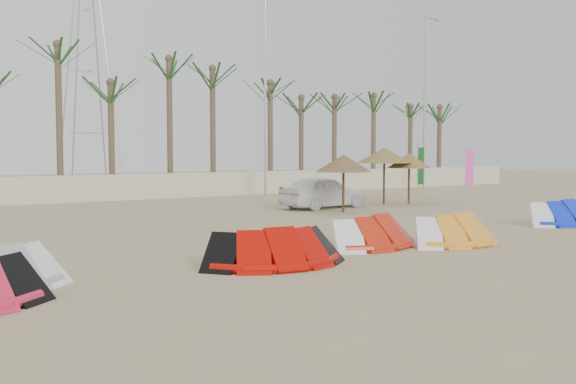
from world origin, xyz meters
TOP-DOWN VIEW (x-y plane):
  - ground at (0.00, 0.00)m, footprint 120.00×120.00m
  - boundary_wall at (0.00, 22.00)m, footprint 60.00×0.30m
  - palm_line at (0.67, 23.50)m, footprint 52.00×4.00m
  - lamp_c at (8.04, 20.00)m, footprint 1.25×0.14m
  - lamp_d at (20.04, 20.00)m, footprint 1.25×0.14m
  - pylon at (1.00, 28.00)m, footprint 3.00×3.00m
  - kite_red_mid at (-2.86, 2.54)m, footprint 3.33×1.87m
  - kite_red_right at (0.84, 3.49)m, footprint 3.44×2.28m
  - kite_orange at (2.87, 2.50)m, footprint 2.99×1.66m
  - kite_blue at (9.40, 3.62)m, footprint 3.02×1.55m
  - parasol_left at (5.96, 10.84)m, footprint 2.26×2.26m
  - parasol_mid at (11.14, 12.38)m, footprint 1.99×1.99m
  - parasol_right at (9.94, 12.77)m, footprint 2.51×2.51m
  - flag_pink at (14.07, 11.38)m, footprint 0.44×0.13m
  - flag_green at (12.57, 13.06)m, footprint 0.45×0.04m
  - car at (6.42, 12.80)m, footprint 4.30×2.13m

SIDE VIEW (x-z plane):
  - ground at x=0.00m, z-range 0.00..0.00m
  - pylon at x=1.00m, z-range -7.00..7.00m
  - kite_orange at x=2.87m, z-range -0.03..0.87m
  - kite_blue at x=9.40m, z-range -0.03..0.87m
  - kite_red_right at x=0.84m, z-range -0.03..0.87m
  - kite_red_mid at x=-2.86m, z-range -0.03..0.87m
  - boundary_wall at x=0.00m, z-range 0.00..1.30m
  - car at x=6.42m, z-range 0.00..1.41m
  - flag_pink at x=14.07m, z-range 0.25..2.96m
  - flag_green at x=12.57m, z-range 0.26..3.05m
  - parasol_left at x=5.96m, z-range 0.81..3.15m
  - parasol_mid at x=11.14m, z-range 0.83..3.21m
  - parasol_right at x=9.94m, z-range 0.95..3.57m
  - lamp_c at x=8.04m, z-range 0.27..11.27m
  - lamp_d at x=20.04m, z-range 0.27..11.27m
  - palm_line at x=0.67m, z-range 2.59..10.29m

